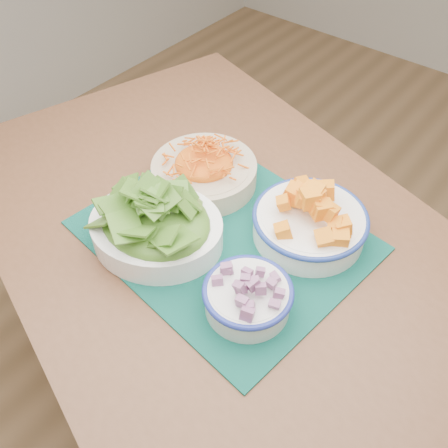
% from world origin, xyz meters
% --- Properties ---
extents(ground, '(4.00, 4.00, 0.00)m').
position_xyz_m(ground, '(0.00, 0.00, 0.00)').
color(ground, '#A2794E').
rests_on(ground, ground).
extents(table, '(1.37, 1.10, 0.75)m').
position_xyz_m(table, '(-0.09, -0.31, 0.65)').
color(table, brown).
rests_on(table, ground).
extents(placemat, '(0.55, 0.47, 0.00)m').
position_xyz_m(placemat, '(-0.06, -0.32, 0.75)').
color(placemat, '#05322B').
rests_on(placemat, table).
extents(carrot_bowl, '(0.24, 0.24, 0.09)m').
position_xyz_m(carrot_bowl, '(-0.19, -0.23, 0.80)').
color(carrot_bowl, '#BFAC8E').
rests_on(carrot_bowl, placemat).
extents(squash_bowl, '(0.25, 0.25, 0.11)m').
position_xyz_m(squash_bowl, '(0.06, -0.22, 0.81)').
color(squash_bowl, white).
rests_on(squash_bowl, placemat).
extents(lettuce_bowl, '(0.31, 0.29, 0.12)m').
position_xyz_m(lettuce_bowl, '(-0.15, -0.41, 0.81)').
color(lettuce_bowl, white).
rests_on(lettuce_bowl, placemat).
extents(onion_bowl, '(0.18, 0.18, 0.08)m').
position_xyz_m(onion_bowl, '(0.07, -0.43, 0.79)').
color(onion_bowl, silver).
rests_on(onion_bowl, placemat).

